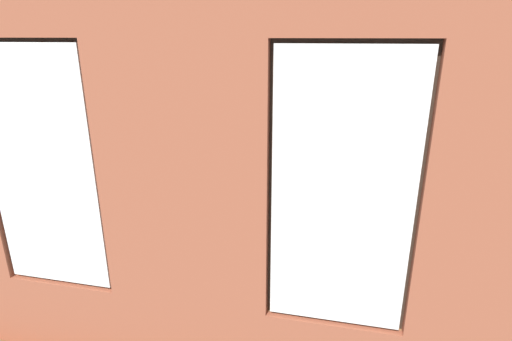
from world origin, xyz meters
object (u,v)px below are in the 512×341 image
Objects in this scene: coffee_table at (267,210)px; potted_plant_corner_near_left at (438,164)px; potted_plant_beside_window_right at (34,245)px; potted_plant_near_tv at (69,187)px; table_plant_small at (267,199)px; remote_silver at (293,204)px; remote_black at (272,209)px; potted_plant_mid_room_small at (343,196)px; potted_plant_between_couches at (326,283)px; media_console at (81,195)px; couch_by_window at (190,288)px; couch_left at (471,253)px; tv_flatscreen at (75,160)px; potted_plant_foreground_right at (150,136)px; potted_plant_by_left_couch at (415,208)px; candle_jar at (257,199)px; cup_ceramic at (238,204)px.

coffee_table is 1.22× the size of potted_plant_corner_near_left.
potted_plant_near_tv is at bearing -67.99° from potted_plant_beside_window_right.
remote_silver is (-0.36, -0.14, -0.10)m from table_plant_small.
remote_black is 3.49m from potted_plant_corner_near_left.
potted_plant_mid_room_small is 2.80m from potted_plant_between_couches.
media_console is at bearing -3.42° from table_plant_small.
media_console is at bearing -37.50° from couch_by_window.
couch_left is 2.11× the size of tv_flatscreen.
remote_black is 0.12× the size of potted_plant_foreground_right.
table_plant_small is 1.41m from potted_plant_mid_room_small.
couch_by_window is 1.75× the size of potted_plant_beside_window_right.
potted_plant_mid_room_small is at bearing -2.46° from potted_plant_by_left_couch.
remote_black is at bearing -104.66° from couch_left.
tv_flatscreen is at bearing -171.08° from remote_black.
potted_plant_corner_near_left reaches higher than remote_silver.
candle_jar is 0.24× the size of potted_plant_by_left_couch.
remote_black is at bearing -21.06° from remote_silver.
cup_ceramic is 3.39m from potted_plant_foreground_right.
potted_plant_near_tv is (3.68, 1.62, 0.45)m from potted_plant_mid_room_small.
potted_plant_mid_room_small is at bearing 162.36° from remote_silver.
candle_jar is (-0.23, -0.22, 0.00)m from cup_ceramic.
remote_silver is at bearing -138.56° from potted_plant_beside_window_right.
remote_silver is at bearing -112.18° from couch_left.
table_plant_small is 2.33m from potted_plant_by_left_couch.
couch_by_window is 3.48m from media_console.
media_console is at bearing 19.01° from potted_plant_corner_near_left.
potted_plant_between_couches reaches higher than potted_plant_near_tv.
table_plant_small is at bearing 170.54° from coffee_table.
tv_flatscreen is at bearing -1.78° from candle_jar.
potted_plant_by_left_couch is 0.39× the size of potted_plant_beside_window_right.
remote_silver is at bearing -74.13° from potted_plant_between_couches.
potted_plant_by_left_couch is (-2.15, -0.86, -0.30)m from table_plant_small.
potted_plant_mid_room_small is 0.35× the size of potted_plant_foreground_right.
potted_plant_foreground_right is (5.58, 0.05, 0.23)m from potted_plant_corner_near_left.
potted_plant_by_left_couch is at bearing 68.14° from potted_plant_corner_near_left.
table_plant_small is 0.15× the size of potted_plant_between_couches.
couch_left reaches higher than media_console.
potted_plant_by_left_couch is at bearing -158.22° from coffee_table.
couch_left is 2.30m from remote_silver.
couch_by_window is 10.57× the size of remote_black.
table_plant_small is at bearing 176.58° from media_console.
potted_plant_near_tv is (2.21, -1.21, 0.45)m from couch_by_window.
media_console is at bearing -64.03° from potted_plant_beside_window_right.
potted_plant_beside_window_right reaches higher than candle_jar.
table_plant_small is 0.22× the size of media_console.
couch_left is at bearing 105.58° from potted_plant_by_left_couch.
potted_plant_between_couches reaches higher than candle_jar.
potted_plant_corner_near_left is at bearing -113.22° from potted_plant_between_couches.
potted_plant_between_couches reaches higher than tv_flatscreen.
couch_left is 1.89× the size of potted_plant_corner_near_left.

